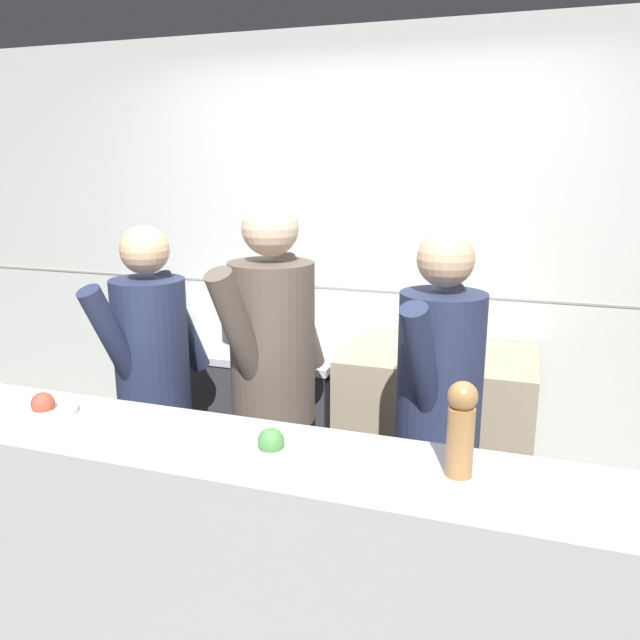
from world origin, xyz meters
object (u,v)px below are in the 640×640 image
(chef_sous, at_px, (273,384))
(oven_range, at_px, (255,414))
(plated_dish_appetiser, at_px, (271,447))
(chef_head_cook, at_px, (154,383))
(stock_pot, at_px, (246,325))
(mixing_bowl_steel, at_px, (460,349))
(plated_dish_main, at_px, (43,409))
(chef_line, at_px, (438,414))
(pepper_mill, at_px, (461,427))

(chef_sous, bearing_deg, oven_range, 132.24)
(oven_range, distance_m, plated_dish_appetiser, 1.76)
(chef_head_cook, xyz_separation_m, chef_sous, (0.59, -0.01, 0.07))
(chef_head_cook, bearing_deg, stock_pot, 99.55)
(mixing_bowl_steel, distance_m, plated_dish_appetiser, 1.51)
(oven_range, relative_size, chef_sous, 0.64)
(plated_dish_main, relative_size, chef_line, 0.14)
(pepper_mill, bearing_deg, mixing_bowl_steel, 95.89)
(chef_head_cook, relative_size, chef_line, 0.99)
(chef_head_cook, distance_m, chef_sous, 0.60)
(mixing_bowl_steel, distance_m, plated_dish_main, 1.94)
(plated_dish_main, distance_m, chef_sous, 0.89)
(chef_line, bearing_deg, stock_pot, 157.13)
(plated_dish_main, relative_size, chef_head_cook, 0.14)
(plated_dish_appetiser, xyz_separation_m, chef_sous, (-0.27, 0.67, -0.05))
(mixing_bowl_steel, bearing_deg, plated_dish_main, -132.80)
(plated_dish_main, distance_m, chef_line, 1.48)
(oven_range, distance_m, mixing_bowl_steel, 1.27)
(mixing_bowl_steel, xyz_separation_m, chef_head_cook, (-1.28, -0.78, -0.06))
(oven_range, relative_size, pepper_mill, 3.90)
(stock_pot, height_order, pepper_mill, pepper_mill)
(plated_dish_appetiser, relative_size, chef_head_cook, 0.15)
(chef_sous, bearing_deg, plated_dish_main, -121.96)
(pepper_mill, xyz_separation_m, chef_line, (-0.15, 0.66, -0.24))
(pepper_mill, bearing_deg, chef_line, 102.52)
(mixing_bowl_steel, bearing_deg, chef_sous, -131.40)
(mixing_bowl_steel, height_order, chef_sous, chef_sous)
(chef_line, bearing_deg, plated_dish_appetiser, -109.54)
(chef_head_cook, bearing_deg, oven_range, 95.50)
(stock_pot, height_order, chef_line, chef_line)
(oven_range, xyz_separation_m, pepper_mill, (1.31, -1.45, 0.71))
(pepper_mill, distance_m, chef_line, 0.71)
(oven_range, bearing_deg, mixing_bowl_steel, -1.93)
(plated_dish_main, height_order, chef_head_cook, chef_head_cook)
(plated_dish_main, height_order, pepper_mill, pepper_mill)
(oven_range, relative_size, chef_line, 0.68)
(pepper_mill, height_order, chef_head_cook, chef_head_cook)
(chef_sous, bearing_deg, stock_pot, 133.88)
(pepper_mill, distance_m, chef_sous, 1.06)
(plated_dish_main, xyz_separation_m, chef_head_cook, (0.03, 0.64, -0.12))
(plated_dish_appetiser, relative_size, pepper_mill, 0.85)
(oven_range, bearing_deg, stock_pot, 145.17)
(chef_sous, bearing_deg, plated_dish_appetiser, -55.34)
(plated_dish_main, height_order, plated_dish_appetiser, plated_dish_appetiser)
(mixing_bowl_steel, relative_size, pepper_mill, 0.73)
(oven_range, xyz_separation_m, plated_dish_main, (-0.15, -1.46, 0.58))
(oven_range, relative_size, stock_pot, 3.67)
(chef_head_cook, xyz_separation_m, chef_line, (1.28, 0.02, 0.01))
(stock_pot, relative_size, chef_sous, 0.17)
(mixing_bowl_steel, bearing_deg, chef_head_cook, -148.83)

